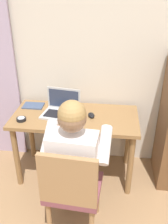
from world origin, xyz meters
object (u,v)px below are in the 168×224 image
(chair, at_px, (72,188))
(notebook_pad, at_px, (33,106))
(desk_clock, at_px, (21,119))
(laptop, at_px, (61,109))
(desk, at_px, (75,125))
(person_seated, at_px, (76,155))
(computer_mouse, at_px, (91,115))

(chair, relative_size, notebook_pad, 4.12)
(chair, relative_size, desk_clock, 9.61)
(laptop, xyz_separation_m, desk_clock, (-0.35, -0.18, -0.04))
(desk, xyz_separation_m, person_seated, (0.09, -0.54, 0.06))
(computer_mouse, bearing_deg, laptop, 158.30)
(chair, relative_size, person_seated, 0.73)
(desk_clock, bearing_deg, notebook_pad, 85.71)
(chair, xyz_separation_m, laptop, (-0.22, 0.75, 0.28))
(desk, relative_size, notebook_pad, 5.82)
(desk, distance_m, chair, 0.73)
(person_seated, height_order, notebook_pad, person_seated)
(laptop, distance_m, desk_clock, 0.39)
(laptop, height_order, notebook_pad, laptop)
(chair, distance_m, notebook_pad, 1.05)
(desk_clock, bearing_deg, person_seated, -33.67)
(desk, height_order, desk_clock, desk_clock)
(desk, xyz_separation_m, laptop, (-0.14, 0.03, 0.16))
(desk_clock, bearing_deg, desk, 17.47)
(desk, height_order, laptop, laptop)
(notebook_pad, bearing_deg, computer_mouse, -13.49)
(chair, height_order, person_seated, person_seated)
(person_seated, relative_size, computer_mouse, 11.83)
(desk, relative_size, chair, 1.41)
(desk, bearing_deg, person_seated, -80.30)
(computer_mouse, height_order, desk_clock, computer_mouse)
(chair, distance_m, desk_clock, 0.84)
(desk, relative_size, computer_mouse, 12.21)
(laptop, bearing_deg, chair, -73.52)
(person_seated, bearing_deg, chair, -93.45)
(desk, distance_m, notebook_pad, 0.50)
(desk, xyz_separation_m, computer_mouse, (0.16, 0.00, 0.12))
(laptop, bearing_deg, person_seated, -67.68)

